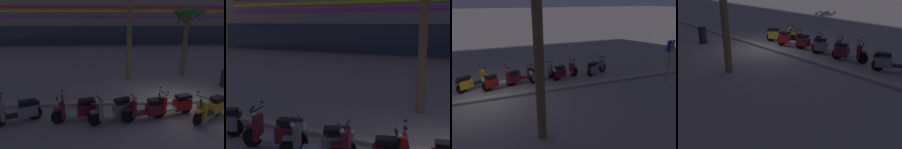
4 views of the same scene
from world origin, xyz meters
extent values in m
plane|color=gray|center=(0.00, 0.00, 0.00)|extent=(200.00, 200.00, 0.00)
cube|color=gray|center=(0.00, 0.05, 0.06)|extent=(60.00, 0.36, 0.12)
cube|color=gray|center=(-3.85, 27.84, 5.58)|extent=(54.12, 15.41, 11.16)
cube|color=#B733D6|center=(-3.85, 20.08, 4.41)|extent=(46.01, 0.10, 0.28)
cube|color=yellow|center=(-3.85, 20.08, 5.04)|extent=(46.01, 0.10, 0.28)
cube|color=red|center=(-3.85, 20.08, 5.68)|extent=(46.01, 0.10, 0.28)
cube|color=#283342|center=(-3.85, 20.09, 1.60)|extent=(48.71, 0.12, 2.80)
cylinder|color=black|center=(-6.13, -1.13, 0.26)|extent=(0.52, 0.29, 0.52)
cube|color=black|center=(-6.73, -1.38, 0.32)|extent=(0.66, 0.49, 0.08)
cube|color=slate|center=(-6.33, -1.22, 0.41)|extent=(0.75, 0.56, 0.42)
cube|color=black|center=(-6.32, -1.21, 0.75)|extent=(0.67, 0.51, 0.12)
cube|color=slate|center=(-7.07, -1.53, 0.55)|extent=(0.26, 0.37, 0.66)
cylinder|color=black|center=(-7.07, -1.53, 1.02)|extent=(0.25, 0.53, 0.04)
cube|color=black|center=(-6.06, -1.10, 0.65)|extent=(0.30, 0.28, 0.16)
sphere|color=black|center=(-6.96, -1.74, 1.14)|extent=(0.07, 0.07, 0.07)
sphere|color=black|center=(-7.15, -1.30, 1.14)|extent=(0.07, 0.07, 0.07)
cylinder|color=black|center=(-5.18, -1.46, 0.26)|extent=(0.53, 0.22, 0.52)
cylinder|color=black|center=(-3.96, -1.16, 0.26)|extent=(0.53, 0.22, 0.52)
cube|color=silver|center=(-4.62, -1.32, 0.32)|extent=(0.65, 0.42, 0.08)
cube|color=maroon|center=(-4.18, -1.21, 0.42)|extent=(0.74, 0.47, 0.42)
cube|color=black|center=(-4.16, -1.21, 0.76)|extent=(0.65, 0.44, 0.12)
cube|color=maroon|center=(-5.00, -1.42, 0.55)|extent=(0.22, 0.36, 0.66)
cube|color=maroon|center=(-5.18, -1.46, 0.55)|extent=(0.35, 0.23, 0.08)
cylinder|color=#333338|center=(-5.08, -1.44, 0.70)|extent=(0.29, 0.14, 0.69)
cylinder|color=black|center=(-5.00, -1.42, 1.02)|extent=(0.17, 0.55, 0.04)
sphere|color=white|center=(-5.10, -1.44, 0.88)|extent=(0.12, 0.12, 0.12)
cube|color=silver|center=(-3.89, -1.14, 0.66)|extent=(0.28, 0.25, 0.16)
sphere|color=black|center=(-4.92, -1.64, 1.14)|extent=(0.07, 0.07, 0.07)
sphere|color=black|center=(-5.04, -1.18, 1.14)|extent=(0.07, 0.07, 0.07)
cylinder|color=black|center=(-3.83, -1.69, 0.26)|extent=(0.52, 0.30, 0.52)
cylinder|color=black|center=(-2.63, -1.17, 0.26)|extent=(0.52, 0.30, 0.52)
cube|color=silver|center=(-3.28, -1.45, 0.32)|extent=(0.66, 0.50, 0.08)
cube|color=slate|center=(-2.84, -1.26, 0.42)|extent=(0.75, 0.57, 0.43)
cube|color=black|center=(-2.82, -1.25, 0.76)|extent=(0.67, 0.52, 0.12)
cube|color=slate|center=(-3.66, -1.62, 0.55)|extent=(0.26, 0.37, 0.66)
cube|color=slate|center=(-3.83, -1.69, 0.55)|extent=(0.36, 0.27, 0.08)
cylinder|color=#333338|center=(-3.74, -1.65, 0.70)|extent=(0.29, 0.18, 0.69)
cylinder|color=black|center=(-3.66, -1.62, 1.02)|extent=(0.26, 0.53, 0.04)
sphere|color=white|center=(-3.75, -1.66, 0.88)|extent=(0.12, 0.12, 0.12)
cube|color=silver|center=(-2.56, -1.14, 0.66)|extent=(0.30, 0.28, 0.16)
cylinder|color=black|center=(-2.63, -1.55, 0.26)|extent=(0.53, 0.22, 0.52)
cylinder|color=black|center=(-1.36, -1.23, 0.26)|extent=(0.53, 0.22, 0.52)
cube|color=maroon|center=(-2.04, -1.40, 0.32)|extent=(0.65, 0.42, 0.08)
cube|color=maroon|center=(-1.58, -1.29, 0.41)|extent=(0.74, 0.48, 0.42)
cube|color=black|center=(-1.56, -1.28, 0.74)|extent=(0.66, 0.44, 0.12)
cube|color=maroon|center=(-2.45, -1.51, 0.55)|extent=(0.22, 0.36, 0.66)
cube|color=maroon|center=(-2.63, -1.55, 0.55)|extent=(0.35, 0.23, 0.08)
cylinder|color=#333338|center=(-2.53, -1.53, 0.70)|extent=(0.29, 0.14, 0.69)
cylinder|color=black|center=(-2.45, -1.51, 1.02)|extent=(0.18, 0.55, 0.04)
sphere|color=white|center=(-2.55, -1.53, 0.88)|extent=(0.12, 0.12, 0.12)
cube|color=maroon|center=(-1.29, -1.21, 0.64)|extent=(0.28, 0.25, 0.16)
cylinder|color=black|center=(-1.44, -1.28, 0.26)|extent=(0.53, 0.23, 0.52)
cylinder|color=black|center=(-0.19, -0.94, 0.26)|extent=(0.53, 0.23, 0.52)
cube|color=silver|center=(-0.86, -1.12, 0.32)|extent=(0.65, 0.43, 0.08)
cube|color=red|center=(-0.40, -1.00, 0.42)|extent=(0.74, 0.48, 0.42)
cube|color=black|center=(-0.38, -0.99, 0.76)|extent=(0.66, 0.44, 0.12)
cube|color=red|center=(-1.27, -1.23, 0.55)|extent=(0.22, 0.36, 0.66)
cube|color=red|center=(-1.44, -1.28, 0.55)|extent=(0.35, 0.24, 0.08)
cylinder|color=#333338|center=(-1.34, -1.25, 0.70)|extent=(0.29, 0.14, 0.69)
cylinder|color=black|center=(-1.27, -1.23, 1.02)|extent=(0.18, 0.55, 0.04)
sphere|color=white|center=(-1.36, -1.26, 0.88)|extent=(0.12, 0.12, 0.12)
cube|color=silver|center=(-0.11, -0.92, 0.66)|extent=(0.28, 0.26, 0.16)
sphere|color=black|center=(-1.19, -1.46, 1.14)|extent=(0.07, 0.07, 0.07)
sphere|color=black|center=(-1.31, -0.99, 1.14)|extent=(0.07, 0.07, 0.07)
cylinder|color=black|center=(-0.15, -1.82, 0.26)|extent=(0.50, 0.35, 0.52)
cylinder|color=black|center=(1.01, -1.14, 0.26)|extent=(0.50, 0.35, 0.52)
cube|color=black|center=(0.39, -1.51, 0.32)|extent=(0.66, 0.54, 0.08)
cube|color=gold|center=(0.82, -1.25, 0.41)|extent=(0.75, 0.62, 0.42)
cube|color=black|center=(0.84, -1.24, 0.75)|extent=(0.67, 0.56, 0.12)
cube|color=gold|center=(0.01, -1.73, 0.55)|extent=(0.29, 0.36, 0.66)
cube|color=gold|center=(-0.15, -1.82, 0.55)|extent=(0.36, 0.30, 0.08)
cylinder|color=#333338|center=(-0.06, -1.77, 0.70)|extent=(0.28, 0.20, 0.69)
cylinder|color=black|center=(0.01, -1.73, 1.02)|extent=(0.32, 0.50, 0.04)
sphere|color=white|center=(-0.08, -1.78, 0.88)|extent=(0.12, 0.12, 0.12)
cube|color=black|center=(1.08, -1.10, 0.65)|extent=(0.31, 0.29, 0.16)
sphere|color=black|center=(0.15, -1.93, 1.14)|extent=(0.07, 0.07, 0.07)
sphere|color=black|center=(-0.09, -1.51, 1.14)|extent=(0.07, 0.07, 0.07)
cylinder|color=brown|center=(1.93, 4.38, 2.08)|extent=(0.30, 0.30, 4.16)
sphere|color=#337A33|center=(1.93, 4.38, 4.16)|extent=(0.65, 0.65, 0.65)
cone|color=#337A33|center=(2.53, 4.27, 3.91)|extent=(0.51, 1.40, 0.95)
cone|color=#337A33|center=(2.26, 4.87, 3.87)|extent=(1.27, 0.99, 1.01)
cone|color=#337A33|center=(1.71, 4.90, 3.84)|extent=(1.32, 0.76, 1.07)
cone|color=#337A33|center=(1.44, 4.51, 3.76)|extent=(0.59, 1.24, 1.20)
cone|color=#337A33|center=(1.43, 4.16, 3.80)|extent=(0.76, 1.27, 1.14)
cone|color=#337A33|center=(1.84, 3.73, 3.98)|extent=(1.44, 0.46, 0.83)
cone|color=#337A33|center=(2.31, 3.87, 3.95)|extent=(1.29, 1.07, 0.87)
cylinder|color=olive|center=(-1.92, 3.57, 2.95)|extent=(0.31, 0.31, 5.89)
camera|label=1|loc=(-3.51, -7.41, 3.58)|focal=28.90mm
camera|label=2|loc=(0.21, -7.26, 3.22)|focal=49.44mm
camera|label=3|loc=(-0.65, 9.30, 4.46)|focal=32.69mm
camera|label=4|loc=(-11.57, 9.12, 3.98)|focal=43.80mm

